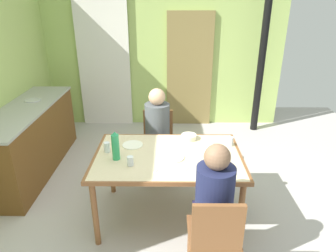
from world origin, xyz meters
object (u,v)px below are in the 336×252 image
dining_table (168,161)px  serving_bowl_center (189,137)px  person_near_diner (214,194)px  chair_near_diner (214,235)px  person_far_diner (157,124)px  kitchen_counter (29,140)px  chair_far_diner (158,140)px  water_bottle_green_near (116,146)px

dining_table → serving_bowl_center: serving_bowl_center is taller
person_near_diner → serving_bowl_center: size_ratio=4.53×
chair_near_diner → person_far_diner: (-0.50, 1.56, 0.28)m
dining_table → serving_bowl_center: size_ratio=8.72×
kitchen_counter → chair_far_diner: bearing=-3.3°
chair_far_diner → person_far_diner: 0.31m
dining_table → person_near_diner: person_near_diner is taller
dining_table → serving_bowl_center: bearing=57.8°
water_bottle_green_near → kitchen_counter: bearing=142.7°
person_far_diner → serving_bowl_center: size_ratio=4.53×
person_far_diner → serving_bowl_center: bearing=136.4°
chair_near_diner → person_near_diner: bearing=90.0°
kitchen_counter → person_near_diner: bearing=-36.6°
person_near_diner → person_far_diner: bearing=109.4°
person_far_diner → chair_far_diner: bearing=-90.0°
kitchen_counter → water_bottle_green_near: water_bottle_green_near is taller
serving_bowl_center → water_bottle_green_near: bearing=-148.3°
person_far_diner → water_bottle_green_near: person_far_diner is taller
chair_far_diner → person_near_diner: bearing=107.8°
person_far_diner → kitchen_counter: bearing=-7.8°
water_bottle_green_near → person_far_diner: bearing=65.3°
kitchen_counter → serving_bowl_center: size_ratio=11.83×
person_far_diner → water_bottle_green_near: size_ratio=2.63×
dining_table → chair_far_diner: (-0.13, 0.85, -0.18)m
person_far_diner → serving_bowl_center: (0.36, -0.35, -0.01)m
dining_table → serving_bowl_center: (0.23, 0.36, 0.09)m
kitchen_counter → dining_table: (1.86, -0.95, 0.23)m
kitchen_counter → dining_table: 2.10m
chair_near_diner → serving_bowl_center: size_ratio=5.12×
chair_near_diner → water_bottle_green_near: water_bottle_green_near is taller
water_bottle_green_near → dining_table: bearing=9.9°
kitchen_counter → chair_near_diner: kitchen_counter is taller
chair_near_diner → serving_bowl_center: 1.25m
chair_far_diner → dining_table: bearing=99.0°
chair_far_diner → person_far_diner: size_ratio=1.13×
chair_near_diner → water_bottle_green_near: bearing=138.8°
chair_near_diner → person_far_diner: bearing=107.8°
person_near_diner → kitchen_counter: bearing=143.4°
serving_bowl_center → person_near_diner: bearing=-82.7°
person_near_diner → water_bottle_green_near: 1.07m
kitchen_counter → water_bottle_green_near: (1.36, -1.03, 0.43)m
dining_table → water_bottle_green_near: (-0.50, -0.09, 0.20)m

